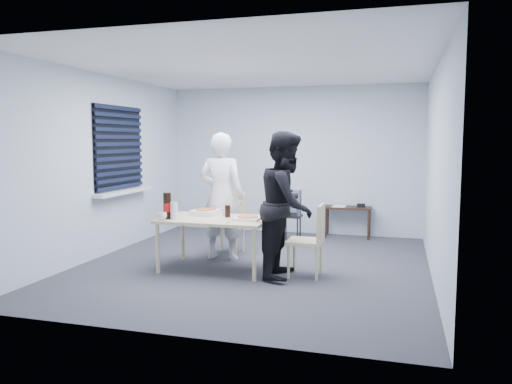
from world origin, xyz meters
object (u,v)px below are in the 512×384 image
(mug_b, at_px, (225,212))
(chair_far, at_px, (230,218))
(side_table, at_px, (348,211))
(backpack, at_px, (292,203))
(chair_right, at_px, (312,235))
(mug_a, at_px, (162,216))
(soda_bottle, at_px, (167,206))
(dining_table, at_px, (215,223))
(stool, at_px, (292,222))
(person_white, at_px, (222,196))
(person_black, at_px, (287,205))

(mug_b, bearing_deg, chair_far, 103.78)
(mug_b, bearing_deg, side_table, 59.70)
(chair_far, height_order, backpack, chair_far)
(chair_far, height_order, chair_right, same)
(chair_far, distance_m, mug_a, 1.41)
(chair_far, relative_size, chair_right, 1.00)
(soda_bottle, bearing_deg, dining_table, 20.50)
(chair_right, xyz_separation_m, stool, (-0.68, 1.99, -0.18))
(person_white, bearing_deg, backpack, -116.46)
(person_black, bearing_deg, mug_b, 71.20)
(side_table, xyz_separation_m, stool, (-0.85, -0.62, -0.12))
(person_white, height_order, mug_a, person_white)
(stool, bearing_deg, chair_far, -125.07)
(dining_table, height_order, stool, dining_table)
(mug_a, bearing_deg, person_black, 10.68)
(dining_table, height_order, person_white, person_white)
(person_white, height_order, mug_b, person_white)
(dining_table, relative_size, backpack, 3.37)
(stool, bearing_deg, chair_right, -71.22)
(dining_table, relative_size, person_black, 0.78)
(person_white, relative_size, backpack, 4.33)
(person_black, bearing_deg, chair_right, -78.97)
(stool, bearing_deg, mug_b, -106.99)
(chair_far, height_order, person_white, person_white)
(side_table, distance_m, soda_bottle, 3.48)
(person_white, relative_size, person_black, 1.00)
(stool, bearing_deg, side_table, 36.16)
(soda_bottle, bearing_deg, chair_right, 6.99)
(person_white, bearing_deg, soda_bottle, 60.89)
(chair_far, relative_size, stool, 2.01)
(stool, distance_m, backpack, 0.31)
(dining_table, relative_size, soda_bottle, 4.15)
(person_black, xyz_separation_m, mug_a, (-1.52, -0.29, -0.17))
(stool, xyz_separation_m, soda_bottle, (-1.14, -2.21, 0.50))
(mug_a, xyz_separation_m, mug_b, (0.62, 0.59, -0.00))
(person_white, xyz_separation_m, mug_a, (-0.46, -0.92, -0.17))
(chair_right, bearing_deg, soda_bottle, -173.01)
(backpack, distance_m, soda_bottle, 2.49)
(backpack, height_order, mug_b, backpack)
(chair_far, bearing_deg, backpack, 54.60)
(chair_far, height_order, stool, chair_far)
(dining_table, bearing_deg, chair_right, 0.50)
(chair_right, relative_size, stool, 2.01)
(person_white, bearing_deg, chair_far, -88.38)
(person_black, distance_m, stool, 2.15)
(side_table, relative_size, soda_bottle, 2.40)
(chair_right, relative_size, soda_bottle, 2.68)
(person_white, distance_m, soda_bottle, 0.91)
(dining_table, xyz_separation_m, person_black, (0.94, -0.05, 0.27))
(dining_table, distance_m, mug_b, 0.28)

